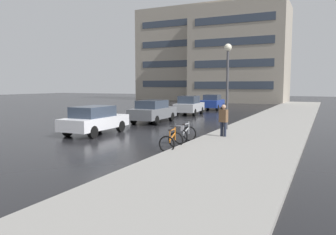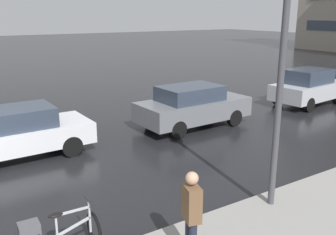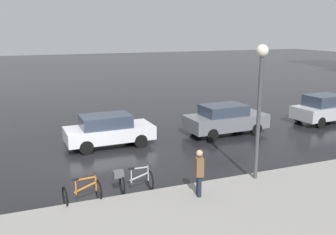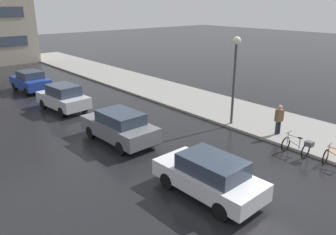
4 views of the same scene
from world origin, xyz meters
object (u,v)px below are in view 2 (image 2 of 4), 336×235
Objects in this scene: bicycle_second at (59,235)px; car_grey at (193,106)px; pedestrian at (191,213)px; car_silver at (309,87)px; car_white at (18,132)px; streetlamp at (283,54)px.

car_grey reaches higher than bicycle_second.
car_silver is at bearing 119.50° from pedestrian.
car_silver reaches higher than bicycle_second.
car_silver is at bearing 88.76° from car_white.
car_white is at bearing -92.13° from car_grey.
bicycle_second is at bearing -68.78° from car_silver.
car_silver is (-5.25, 13.53, 0.37)m from bicycle_second.
bicycle_second is 0.27× the size of streetlamp.
pedestrian is (6.87, 1.43, 0.18)m from car_white.
car_grey is at bearing 159.55° from streetlamp.
pedestrian is at bearing 54.67° from bicycle_second.
bicycle_second is 5.45m from streetlamp.
car_grey is (-5.30, 6.76, 0.34)m from bicycle_second.
car_silver is (0.05, 6.77, 0.03)m from car_grey.
bicycle_second is 0.30× the size of car_grey.
pedestrian is at bearing -36.30° from car_grey.
car_white is 0.95× the size of car_grey.
streetlamp is at bearing 80.35° from bicycle_second.
bicycle_second is 8.60m from car_grey.
car_silver is 11.16m from streetlamp.
bicycle_second is 14.52m from car_silver.
bicycle_second is at bearing -4.74° from car_white.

